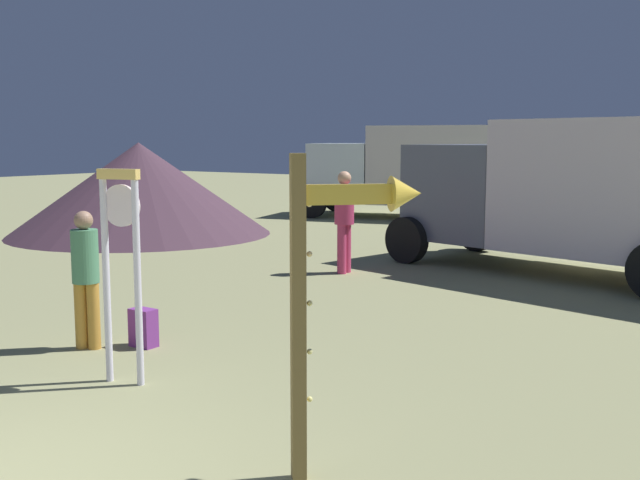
# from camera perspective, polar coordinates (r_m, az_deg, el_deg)

# --- Properties ---
(standing_clock) EXTENTS (0.45, 0.19, 2.11)m
(standing_clock) POSITION_cam_1_polar(r_m,az_deg,el_deg) (7.61, -14.66, -0.95)
(standing_clock) COLOR silver
(standing_clock) RESTS_ON ground_plane
(arrow_sign) EXTENTS (0.78, 0.78, 2.30)m
(arrow_sign) POSITION_cam_1_polar(r_m,az_deg,el_deg) (5.27, 1.52, -1.72)
(arrow_sign) COLOR olive
(arrow_sign) RESTS_ON ground_plane
(person_near_clock) EXTENTS (0.30, 0.30, 1.59)m
(person_near_clock) POSITION_cam_1_polar(r_m,az_deg,el_deg) (9.06, -17.15, -2.33)
(person_near_clock) COLOR gold
(person_near_clock) RESTS_ON ground_plane
(backpack) EXTENTS (0.31, 0.23, 0.45)m
(backpack) POSITION_cam_1_polar(r_m,az_deg,el_deg) (9.11, -13.06, -6.44)
(backpack) COLOR #783288
(backpack) RESTS_ON ground_plane
(person_distant) EXTENTS (0.35, 0.35, 1.83)m
(person_distant) POSITION_cam_1_polar(r_m,az_deg,el_deg) (13.61, 1.83, 1.77)
(person_distant) COLOR #C4355F
(person_distant) RESTS_ON ground_plane
(box_truck_near) EXTENTS (7.27, 3.89, 2.73)m
(box_truck_near) POSITION_cam_1_polar(r_m,az_deg,el_deg) (13.97, 20.05, 3.48)
(box_truck_near) COLOR silver
(box_truck_near) RESTS_ON ground_plane
(box_truck_far) EXTENTS (7.72, 4.25, 2.80)m
(box_truck_far) POSITION_cam_1_polar(r_m,az_deg,el_deg) (23.45, 8.51, 5.38)
(box_truck_far) COLOR silver
(box_truck_far) RESTS_ON ground_plane
(dome_tent) EXTENTS (6.57, 6.57, 2.32)m
(dome_tent) POSITION_cam_1_polar(r_m,az_deg,el_deg) (19.78, -13.36, 3.77)
(dome_tent) COLOR #442C39
(dome_tent) RESTS_ON ground_plane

